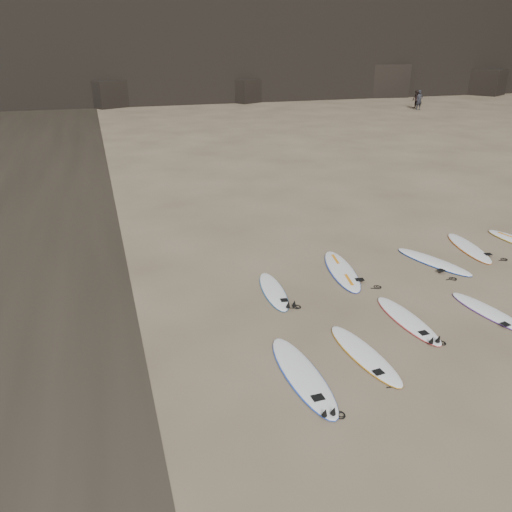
{
  "coord_description": "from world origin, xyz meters",
  "views": [
    {
      "loc": [
        -7.43,
        -8.19,
        5.94
      ],
      "look_at": [
        -4.31,
        1.62,
        1.5
      ],
      "focal_mm": 35.0,
      "sensor_mm": 36.0,
      "label": 1
    }
  ],
  "objects": [
    {
      "name": "surfboard_2",
      "position": [
        -1.07,
        0.26,
        0.04
      ],
      "size": [
        0.64,
        2.35,
        0.08
      ],
      "primitive_type": "ellipsoid",
      "rotation": [
        0.0,
        0.0,
        0.03
      ],
      "color": "white",
      "rests_on": "ground"
    },
    {
      "name": "surfboard_0",
      "position": [
        -4.18,
        -0.93,
        0.05
      ],
      "size": [
        0.72,
        2.72,
        0.1
      ],
      "primitive_type": "ellipsoid",
      "rotation": [
        0.0,
        0.0,
        0.03
      ],
      "color": "white",
      "rests_on": "ground"
    },
    {
      "name": "person_a",
      "position": [
        21.94,
        33.56,
        0.89
      ],
      "size": [
        0.67,
        0.47,
        1.78
      ],
      "primitive_type": "imported",
      "rotation": [
        0.0,
        0.0,
        0.07
      ],
      "color": "#222227",
      "rests_on": "ground"
    },
    {
      "name": "surfboard_3",
      "position": [
        0.98,
        -0.02,
        0.04
      ],
      "size": [
        0.87,
        2.27,
        0.08
      ],
      "primitive_type": "ellipsoid",
      "rotation": [
        0.0,
        0.0,
        0.16
      ],
      "color": "white",
      "rests_on": "ground"
    },
    {
      "name": "ground",
      "position": [
        0.0,
        0.0,
        0.0
      ],
      "size": [
        240.0,
        240.0,
        0.0
      ],
      "primitive_type": "plane",
      "color": "#897559",
      "rests_on": "ground"
    },
    {
      "name": "surfboard_6",
      "position": [
        -1.3,
        3.15,
        0.05
      ],
      "size": [
        1.17,
        2.84,
        0.1
      ],
      "primitive_type": "ellipsoid",
      "rotation": [
        0.0,
        0.0,
        -0.19
      ],
      "color": "white",
      "rests_on": "ground"
    },
    {
      "name": "surfboard_5",
      "position": [
        -3.53,
        2.57,
        0.04
      ],
      "size": [
        0.74,
        2.25,
        0.08
      ],
      "primitive_type": "ellipsoid",
      "rotation": [
        0.0,
        0.0,
        -0.1
      ],
      "color": "white",
      "rests_on": "ground"
    },
    {
      "name": "surfboard_1",
      "position": [
        -2.7,
        -0.67,
        0.04
      ],
      "size": [
        0.81,
        2.43,
        0.09
      ],
      "primitive_type": "ellipsoid",
      "rotation": [
        0.0,
        0.0,
        0.1
      ],
      "color": "white",
      "rests_on": "ground"
    },
    {
      "name": "person_b",
      "position": [
        22.35,
        34.65,
        0.82
      ],
      "size": [
        0.64,
        0.81,
        1.65
      ],
      "primitive_type": "imported",
      "rotation": [
        0.0,
        0.0,
        4.73
      ],
      "color": "black",
      "rests_on": "ground"
    },
    {
      "name": "surfboard_7",
      "position": [
        1.53,
        2.9,
        0.04
      ],
      "size": [
        1.38,
        2.54,
        0.09
      ],
      "primitive_type": "ellipsoid",
      "rotation": [
        0.0,
        0.0,
        0.34
      ],
      "color": "white",
      "rests_on": "ground"
    },
    {
      "name": "surfboard_8",
      "position": [
        3.23,
        3.47,
        0.04
      ],
      "size": [
        1.08,
        2.56,
        0.09
      ],
      "primitive_type": "ellipsoid",
      "rotation": [
        0.0,
        0.0,
        -0.2
      ],
      "color": "white",
      "rests_on": "ground"
    }
  ]
}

